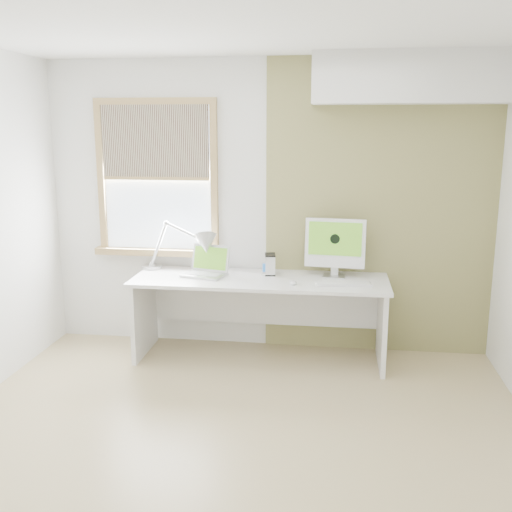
% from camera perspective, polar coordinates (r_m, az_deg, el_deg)
% --- Properties ---
extents(room, '(4.04, 3.54, 2.64)m').
position_cam_1_polar(room, '(3.62, -2.22, 1.09)').
color(room, tan).
rests_on(room, ground).
extents(accent_wall, '(2.00, 0.02, 2.60)m').
position_cam_1_polar(accent_wall, '(5.30, 11.83, 4.45)').
color(accent_wall, olive).
rests_on(accent_wall, room).
extents(soffit, '(1.60, 0.40, 0.42)m').
position_cam_1_polar(soffit, '(5.12, 14.85, 16.38)').
color(soffit, white).
rests_on(soffit, room).
extents(window, '(1.20, 0.14, 1.42)m').
position_cam_1_polar(window, '(5.48, -9.56, 7.37)').
color(window, '#A6854F').
rests_on(window, room).
extents(desk, '(2.20, 0.70, 0.73)m').
position_cam_1_polar(desk, '(5.20, 0.46, -4.08)').
color(desk, white).
rests_on(desk, room).
extents(desk_lamp, '(0.78, 0.36, 0.45)m').
position_cam_1_polar(desk_lamp, '(5.28, -5.89, 0.95)').
color(desk_lamp, silver).
rests_on(desk_lamp, desk).
extents(laptop, '(0.42, 0.37, 0.25)m').
position_cam_1_polar(laptop, '(5.22, -4.76, -1.13)').
color(laptop, silver).
rests_on(laptop, desk).
extents(phone_dock, '(0.07, 0.07, 0.12)m').
position_cam_1_polar(phone_dock, '(5.18, 0.88, -1.52)').
color(phone_dock, silver).
rests_on(phone_dock, desk).
extents(external_drive, '(0.11, 0.15, 0.19)m').
position_cam_1_polar(external_drive, '(5.20, 1.37, -0.81)').
color(external_drive, silver).
rests_on(external_drive, desk).
extents(imac, '(0.52, 0.19, 0.51)m').
position_cam_1_polar(imac, '(5.14, 7.66, 1.12)').
color(imac, silver).
rests_on(imac, desk).
extents(keyboard, '(0.47, 0.17, 0.02)m').
position_cam_1_polar(keyboard, '(4.92, 8.48, -2.69)').
color(keyboard, white).
rests_on(keyboard, desk).
extents(mouse, '(0.08, 0.11, 0.03)m').
position_cam_1_polar(mouse, '(4.90, 3.61, -2.59)').
color(mouse, white).
rests_on(mouse, desk).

